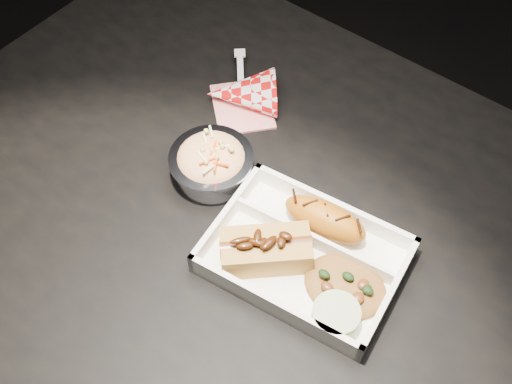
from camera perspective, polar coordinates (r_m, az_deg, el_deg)
dining_table at (r=0.98m, az=2.25°, el=-5.75°), size 1.20×0.80×0.75m
food_tray at (r=0.86m, az=4.36°, el=-5.81°), size 0.27×0.21×0.04m
fried_pastry at (r=0.87m, az=6.15°, el=-2.41°), size 0.13×0.06×0.05m
hotdog at (r=0.84m, az=0.88°, el=-5.06°), size 0.13×0.12×0.06m
fried_rice_mound at (r=0.83m, az=8.01°, el=-7.89°), size 0.12×0.10×0.03m
cupcake_liner at (r=0.81m, az=7.09°, el=-10.94°), size 0.06×0.06×0.03m
foil_coleslaw_cup at (r=0.93m, az=-3.99°, el=2.70°), size 0.12×0.12×0.07m
napkin_fork at (r=1.04m, az=-1.33°, el=8.74°), size 0.16×0.16×0.10m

